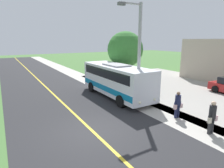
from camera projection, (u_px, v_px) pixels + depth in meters
ground_plane at (92, 131)px, 10.02m from camera, size 120.00×120.00×0.00m
road_surface at (92, 131)px, 10.02m from camera, size 8.00×100.00×0.01m
sidewalk at (162, 112)px, 12.63m from camera, size 2.40×100.00×0.01m
road_centre_line at (92, 131)px, 10.02m from camera, size 0.16×100.00×0.00m
shuttle_bus_front at (116, 79)px, 15.86m from camera, size 2.63×8.02×2.78m
pedestrian_with_bags at (212, 116)px, 9.55m from camera, size 0.72×0.34×1.76m
pedestrian_waiting at (178, 104)px, 11.56m from camera, size 0.72×0.34×1.68m
street_light_pole at (138, 50)px, 13.55m from camera, size 1.97×0.24×7.28m
tree_curbside at (125, 50)px, 19.23m from camera, size 3.65×3.65×5.62m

